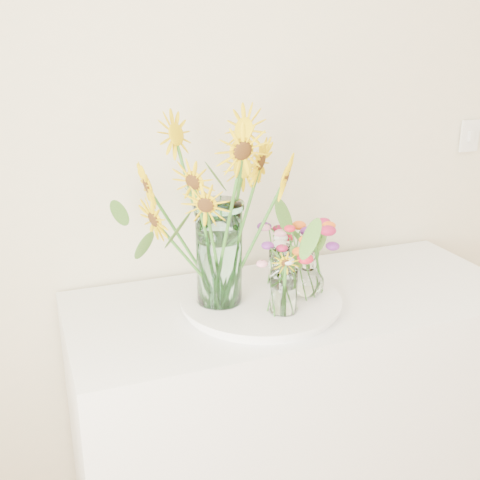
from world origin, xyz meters
The scene contains 10 objects.
counter centered at (-0.45, 1.93, 0.45)m, with size 1.40×0.60×0.90m, color white.
tray centered at (-0.59, 1.90, 0.91)m, with size 0.45×0.45×0.03m, color white.
mason_jar centered at (-0.71, 1.93, 1.08)m, with size 0.13×0.13×0.31m, color #B8F5E6.
sunflower_bouquet centered at (-0.71, 1.93, 1.21)m, with size 0.81×0.81×0.57m, color #E6BE04, non-canonical shape.
small_vase_a centered at (-0.56, 1.80, 0.99)m, with size 0.08×0.08×0.13m, color white.
wildflower_posy_a centered at (-0.56, 1.80, 1.04)m, with size 0.18×0.18×0.22m, color orange, non-canonical shape.
small_vase_b centered at (-0.45, 1.89, 1.00)m, with size 0.10×0.10×0.15m, color white, non-canonical shape.
wildflower_posy_b centered at (-0.45, 1.89, 1.04)m, with size 0.23×0.23×0.24m, color orange, non-canonical shape.
small_vase_c centered at (-0.49, 1.99, 0.99)m, with size 0.07×0.07×0.13m, color white.
wildflower_posy_c centered at (-0.49, 1.99, 1.03)m, with size 0.18×0.18×0.22m, color orange, non-canonical shape.
Camera 1 is at (-1.22, 0.41, 1.68)m, focal length 45.00 mm.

